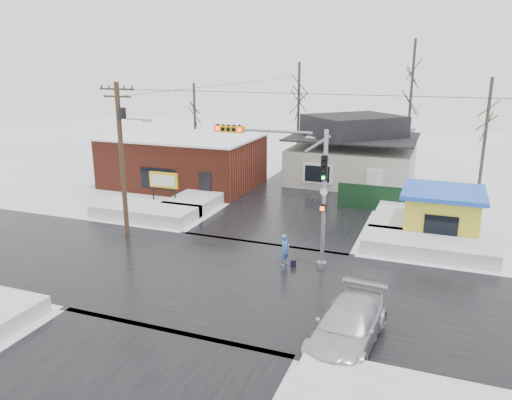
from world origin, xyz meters
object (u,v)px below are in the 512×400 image
(pedestrian, at_px, (285,250))
(utility_pole, at_px, (122,152))
(traffic_signal, at_px, (293,178))
(kiosk, at_px, (442,213))
(marquee_sign, at_px, (164,181))
(car, at_px, (348,326))

(pedestrian, bearing_deg, utility_pole, 102.52)
(traffic_signal, distance_m, kiosk, 10.43)
(traffic_signal, xyz_separation_m, marquee_sign, (-11.43, 6.53, -2.62))
(utility_pole, height_order, marquee_sign, utility_pole)
(car, bearing_deg, traffic_signal, 126.87)
(utility_pole, xyz_separation_m, pedestrian, (10.10, -0.90, -4.29))
(traffic_signal, height_order, marquee_sign, traffic_signal)
(kiosk, height_order, car, kiosk)
(kiosk, bearing_deg, pedestrian, -134.75)
(kiosk, xyz_separation_m, pedestrian, (-7.33, -7.39, -0.64))
(pedestrian, relative_size, car, 0.31)
(utility_pole, bearing_deg, kiosk, 20.44)
(utility_pole, height_order, kiosk, utility_pole)
(traffic_signal, bearing_deg, kiosk, 44.84)
(pedestrian, bearing_deg, traffic_signal, -18.08)
(car, bearing_deg, marquee_sign, 144.64)
(marquee_sign, relative_size, kiosk, 0.55)
(utility_pole, height_order, pedestrian, utility_pole)
(utility_pole, bearing_deg, marquee_sign, 100.13)
(traffic_signal, relative_size, car, 1.32)
(traffic_signal, xyz_separation_m, utility_pole, (-10.36, 0.53, 0.57))
(utility_pole, relative_size, marquee_sign, 3.53)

